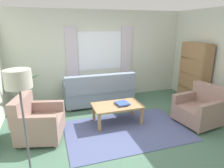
% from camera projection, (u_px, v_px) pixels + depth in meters
% --- Properties ---
extents(ground_plane, '(6.24, 6.24, 0.00)m').
position_uv_depth(ground_plane, '(127.00, 131.00, 4.23)').
color(ground_plane, '#476B56').
extents(wall_back, '(5.32, 0.12, 2.60)m').
position_uv_depth(wall_back, '(99.00, 55.00, 5.92)').
color(wall_back, beige).
rests_on(wall_back, ground_plane).
extents(window_with_curtains, '(1.98, 0.07, 1.40)m').
position_uv_depth(window_with_curtains, '(100.00, 51.00, 5.80)').
color(window_with_curtains, white).
extents(area_rug, '(2.57, 1.65, 0.01)m').
position_uv_depth(area_rug, '(127.00, 130.00, 4.22)').
color(area_rug, '#4C5684').
rests_on(area_rug, ground_plane).
extents(couch, '(1.90, 0.82, 0.92)m').
position_uv_depth(couch, '(99.00, 92.00, 5.55)').
color(couch, gray).
rests_on(couch, ground_plane).
extents(armchair_left, '(1.00, 1.02, 0.88)m').
position_uv_depth(armchair_left, '(37.00, 122.00, 3.86)').
color(armchair_left, gray).
rests_on(armchair_left, ground_plane).
extents(armchair_right, '(0.93, 0.95, 0.88)m').
position_uv_depth(armchair_right, '(200.00, 109.00, 4.46)').
color(armchair_right, gray).
rests_on(armchair_right, ground_plane).
extents(coffee_table, '(1.10, 0.64, 0.44)m').
position_uv_depth(coffee_table, '(117.00, 107.00, 4.47)').
color(coffee_table, '#A87F56').
rests_on(coffee_table, ground_plane).
extents(book_stack_on_table, '(0.31, 0.33, 0.05)m').
position_uv_depth(book_stack_on_table, '(122.00, 104.00, 4.46)').
color(book_stack_on_table, '#2D2D33').
rests_on(book_stack_on_table, coffee_table).
extents(potted_plant, '(0.97, 1.13, 1.18)m').
position_uv_depth(potted_plant, '(22.00, 93.00, 5.01)').
color(potted_plant, '#56565B').
rests_on(potted_plant, ground_plane).
extents(bookshelf, '(0.30, 0.94, 1.72)m').
position_uv_depth(bookshelf, '(193.00, 77.00, 5.53)').
color(bookshelf, olive).
rests_on(bookshelf, ground_plane).
extents(standing_lamp, '(0.34, 0.34, 1.64)m').
position_uv_depth(standing_lamp, '(20.00, 90.00, 2.53)').
color(standing_lamp, '#4C4C51').
rests_on(standing_lamp, ground_plane).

